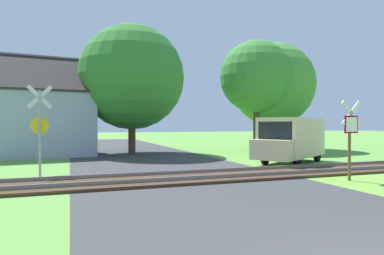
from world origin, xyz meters
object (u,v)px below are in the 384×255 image
object	(u,v)px
crossing_sign_far	(40,124)
tree_right	(256,77)
tree_center	(132,77)
tree_far	(273,84)
stop_sign_near	(350,133)
house	(39,121)
mail_truck	(291,138)

from	to	relation	value
crossing_sign_far	tree_right	xyz separation A→B (m)	(13.75, 8.16, 3.44)
tree_center	tree_far	bearing A→B (deg)	3.00
tree_far	crossing_sign_far	bearing A→B (deg)	-149.72
stop_sign_near	crossing_sign_far	bearing A→B (deg)	-27.22
house	tree_center	xyz separation A→B (m)	(5.58, -0.64, 2.85)
house	tree_right	world-z (taller)	tree_right
stop_sign_near	tree_right	xyz separation A→B (m)	(3.74, 12.65, 3.73)
stop_sign_near	tree_center	distance (m)	14.57
crossing_sign_far	mail_truck	xyz separation A→B (m)	(11.30, 0.60, -0.69)
house	tree_far	size ratio (longest dim) A/B	0.84
tree_center	tree_far	distance (m)	11.08
tree_center	mail_truck	bearing A→B (deg)	-51.52
tree_center	tree_right	size ratio (longest dim) A/B	1.05
tree_center	mail_truck	world-z (taller)	tree_center
crossing_sign_far	mail_truck	bearing A→B (deg)	-1.90
tree_right	mail_truck	world-z (taller)	tree_right
tree_far	tree_right	bearing A→B (deg)	-152.36
tree_center	tree_far	xyz separation A→B (m)	(11.07, 0.58, 0.02)
stop_sign_near	house	xyz separation A→B (m)	(-10.75, 13.84, 0.51)
tree_right	tree_far	bearing A→B (deg)	27.64
tree_right	stop_sign_near	bearing A→B (deg)	-106.46
crossing_sign_far	tree_right	world-z (taller)	tree_right
tree_center	tree_right	bearing A→B (deg)	-3.55
tree_center	crossing_sign_far	bearing A→B (deg)	-119.09
house	mail_truck	distance (m)	14.91
tree_right	mail_truck	xyz separation A→B (m)	(-2.45, -7.56, -4.13)
crossing_sign_far	stop_sign_near	bearing A→B (deg)	-29.06
stop_sign_near	tree_center	world-z (taller)	tree_center
house	tree_center	size ratio (longest dim) A/B	0.83
crossing_sign_far	mail_truck	world-z (taller)	crossing_sign_far
stop_sign_near	mail_truck	bearing A→B (deg)	-107.25
stop_sign_near	house	distance (m)	17.53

